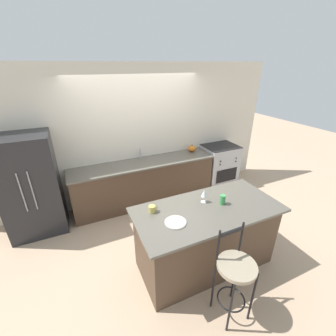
# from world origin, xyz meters

# --- Properties ---
(ground_plane) EXTENTS (18.00, 18.00, 0.00)m
(ground_plane) POSITION_xyz_m (0.00, 0.00, 0.00)
(ground_plane) COLOR tan
(wall_back) EXTENTS (6.00, 0.07, 2.70)m
(wall_back) POSITION_xyz_m (0.00, 0.69, 1.35)
(wall_back) COLOR beige
(wall_back) RESTS_ON ground_plane
(back_counter) EXTENTS (2.87, 0.67, 0.90)m
(back_counter) POSITION_xyz_m (0.00, 0.37, 0.45)
(back_counter) COLOR #4C3828
(back_counter) RESTS_ON ground_plane
(sink_faucet) EXTENTS (0.02, 0.13, 0.22)m
(sink_faucet) POSITION_xyz_m (0.00, 0.57, 1.04)
(sink_faucet) COLOR #ADAFB5
(sink_faucet) RESTS_ON back_counter
(kitchen_island) EXTENTS (1.94, 0.92, 0.96)m
(kitchen_island) POSITION_xyz_m (0.23, -1.55, 0.48)
(kitchen_island) COLOR #4C3828
(kitchen_island) RESTS_ON ground_plane
(refrigerator) EXTENTS (0.85, 0.74, 1.71)m
(refrigerator) POSITION_xyz_m (-1.96, 0.31, 0.85)
(refrigerator) COLOR #232326
(refrigerator) RESTS_ON ground_plane
(oven_range) EXTENTS (0.76, 0.63, 0.97)m
(oven_range) POSITION_xyz_m (1.84, 0.36, 0.49)
(oven_range) COLOR #ADAFB5
(oven_range) RESTS_ON ground_plane
(bar_stool_near) EXTENTS (0.42, 0.42, 1.16)m
(bar_stool_near) POSITION_xyz_m (0.11, -2.29, 0.63)
(bar_stool_near) COLOR black
(bar_stool_near) RESTS_ON ground_plane
(dinner_plate) EXTENTS (0.26, 0.26, 0.02)m
(dinner_plate) POSITION_xyz_m (-0.28, -1.63, 0.97)
(dinner_plate) COLOR beige
(dinner_plate) RESTS_ON kitchen_island
(wine_glass) EXTENTS (0.08, 0.08, 0.19)m
(wine_glass) POSITION_xyz_m (0.26, -1.39, 1.09)
(wine_glass) COLOR white
(wine_glass) RESTS_ON kitchen_island
(coffee_mug) EXTENTS (0.12, 0.09, 0.09)m
(coffee_mug) POSITION_xyz_m (-0.46, -1.31, 1.00)
(coffee_mug) COLOR #C1B251
(coffee_mug) RESTS_ON kitchen_island
(tumbler_cup) EXTENTS (0.07, 0.07, 0.13)m
(tumbler_cup) POSITION_xyz_m (0.46, -1.53, 1.02)
(tumbler_cup) COLOR #3D934C
(tumbler_cup) RESTS_ON kitchen_island
(pumpkin_decoration) EXTENTS (0.17, 0.17, 0.16)m
(pumpkin_decoration) POSITION_xyz_m (1.16, 0.48, 0.97)
(pumpkin_decoration) COLOR orange
(pumpkin_decoration) RESTS_ON back_counter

